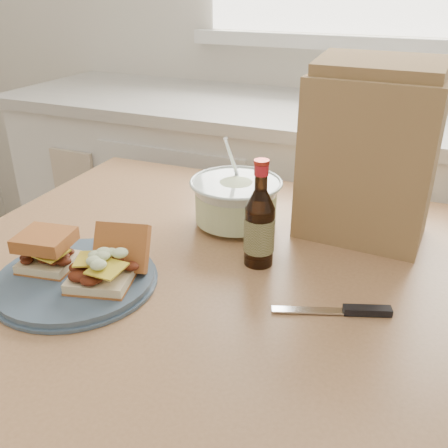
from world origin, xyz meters
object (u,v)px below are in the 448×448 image
at_px(paper_bag, 368,160).
at_px(plate, 76,279).
at_px(dining_table, 188,308).
at_px(coleslaw_bowl, 236,203).
at_px(beer_bottle, 259,226).

bearing_deg(paper_bag, plate, -133.72).
relative_size(dining_table, coleslaw_bowl, 4.91).
xyz_separation_m(beer_bottle, paper_bag, (0.16, 0.21, 0.09)).
relative_size(coleslaw_bowl, beer_bottle, 0.96).
height_order(dining_table, plate, plate).
bearing_deg(beer_bottle, plate, -148.96).
relative_size(beer_bottle, paper_bag, 0.63).
xyz_separation_m(dining_table, beer_bottle, (0.14, 0.04, 0.20)).
bearing_deg(paper_bag, coleslaw_bowl, -162.36).
bearing_deg(coleslaw_bowl, plate, -116.60).
xyz_separation_m(dining_table, paper_bag, (0.30, 0.26, 0.29)).
height_order(plate, beer_bottle, beer_bottle).
height_order(dining_table, beer_bottle, beer_bottle).
bearing_deg(beer_bottle, paper_bag, 47.98).
relative_size(plate, coleslaw_bowl, 1.40).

